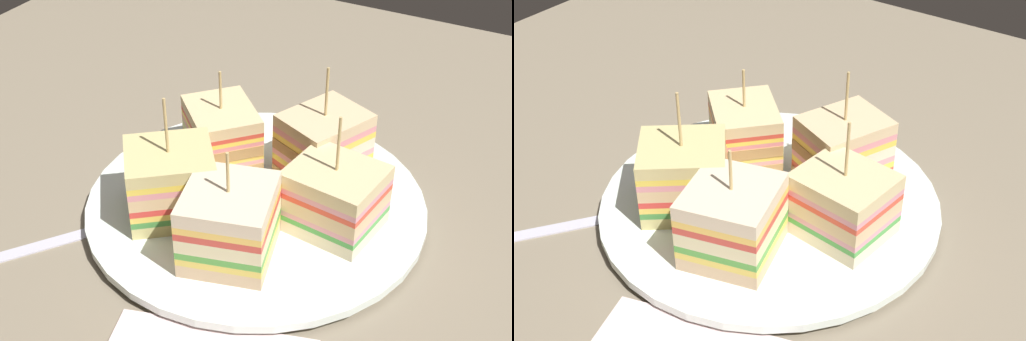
# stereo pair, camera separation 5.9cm
# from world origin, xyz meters

# --- Properties ---
(ground_plane) EXTENTS (0.99, 0.92, 0.02)m
(ground_plane) POSITION_xyz_m (0.00, 0.00, -0.01)
(ground_plane) COLOR #7F725D
(plate) EXTENTS (0.29, 0.29, 0.01)m
(plate) POSITION_xyz_m (0.00, 0.00, 0.01)
(plate) COLOR silver
(plate) RESTS_ON ground_plane
(sandwich_wedge_0) EXTENTS (0.08, 0.07, 0.10)m
(sandwich_wedge_0) POSITION_xyz_m (0.07, 0.00, 0.04)
(sandwich_wedge_0) COLOR beige
(sandwich_wedge_0) RESTS_ON plate
(sandwich_wedge_1) EXTENTS (0.08, 0.09, 0.10)m
(sandwich_wedge_1) POSITION_xyz_m (0.03, 0.06, 0.04)
(sandwich_wedge_1) COLOR #DEBD7F
(sandwich_wedge_1) RESTS_ON plate
(sandwich_wedge_2) EXTENTS (0.09, 0.09, 0.09)m
(sandwich_wedge_2) POSITION_xyz_m (-0.06, 0.04, 0.04)
(sandwich_wedge_2) COLOR beige
(sandwich_wedge_2) RESTS_ON plate
(sandwich_wedge_3) EXTENTS (0.09, 0.09, 0.11)m
(sandwich_wedge_3) POSITION_xyz_m (-0.05, -0.05, 0.04)
(sandwich_wedge_3) COLOR #D3C67A
(sandwich_wedge_3) RESTS_ON plate
(sandwich_wedge_4) EXTENTS (0.08, 0.08, 0.09)m
(sandwich_wedge_4) POSITION_xyz_m (0.01, -0.07, 0.04)
(sandwich_wedge_4) COLOR #DFB389
(sandwich_wedge_4) RESTS_ON plate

